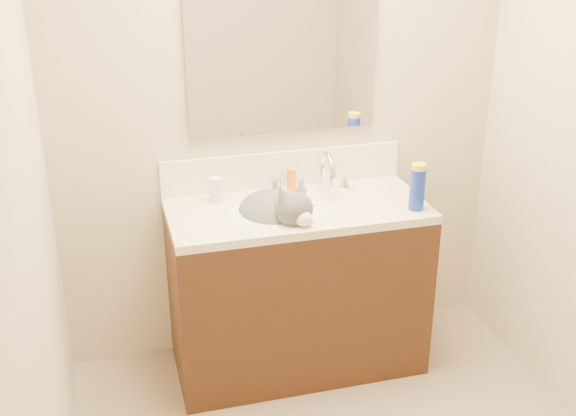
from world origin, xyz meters
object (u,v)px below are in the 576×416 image
pill_bottle (216,190)px  silver_jar (276,186)px  vanity_cabinet (297,291)px  amber_bottle (291,179)px  spray_can (417,189)px  faucet (326,175)px  cat (277,215)px  basin (274,226)px

pill_bottle → silver_jar: (0.29, 0.03, -0.03)m
vanity_cabinet → pill_bottle: size_ratio=10.30×
vanity_cabinet → amber_bottle: amber_bottle is taller
pill_bottle → spray_can: bearing=-20.9°
faucet → spray_can: size_ratio=1.44×
vanity_cabinet → faucet: size_ratio=4.29×
faucet → pill_bottle: size_ratio=2.40×
vanity_cabinet → pill_bottle: pill_bottle is taller
amber_bottle → spray_can: bearing=-37.0°
spray_can → vanity_cabinet: bearing=161.8°
cat → spray_can: 0.65m
pill_bottle → spray_can: spray_can is taller
basin → spray_can: 0.67m
vanity_cabinet → spray_can: spray_can is taller
silver_jar → amber_bottle: 0.08m
basin → pill_bottle: pill_bottle is taller
basin → amber_bottle: size_ratio=4.03×
faucet → amber_bottle: faucet is taller
pill_bottle → silver_jar: bearing=6.3°
spray_can → faucet: bearing=137.6°
vanity_cabinet → basin: size_ratio=2.67×
silver_jar → pill_bottle: bearing=-173.7°
pill_bottle → basin: bearing=-39.7°
vanity_cabinet → faucet: (0.18, 0.14, 0.54)m
vanity_cabinet → pill_bottle: 0.64m
cat → basin: bearing=147.1°
amber_bottle → spray_can: 0.62m
vanity_cabinet → basin: basin is taller
basin → spray_can: size_ratio=2.32×
vanity_cabinet → cat: size_ratio=2.46×
faucet → silver_jar: (-0.24, 0.06, -0.05)m
pill_bottle → silver_jar: size_ratio=1.78×
faucet → silver_jar: bearing=166.6°
pill_bottle → cat: bearing=-38.8°
basin → cat: 0.05m
cat → amber_bottle: size_ratio=4.37×
basin → cat: bearing=-10.0°
pill_bottle → silver_jar: pill_bottle is taller
basin → silver_jar: (0.06, 0.22, 0.10)m
faucet → cat: bearing=-149.7°
faucet → pill_bottle: bearing=177.4°
cat → silver_jar: 0.24m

